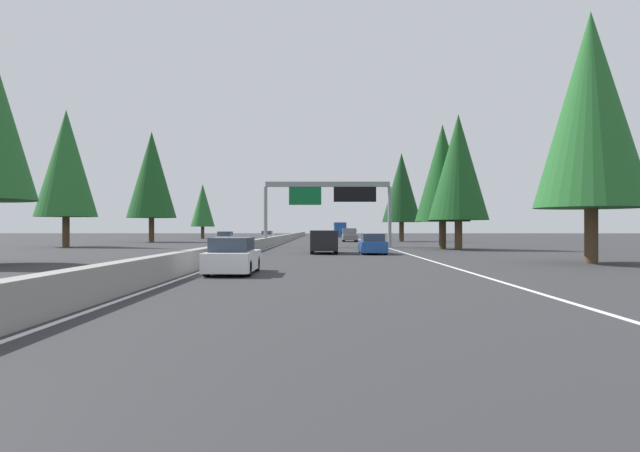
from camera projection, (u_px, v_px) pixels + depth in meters
ground_plane at (273, 245)px, 63.45m from camera, size 320.00×320.00×0.00m
median_barrier at (283, 238)px, 83.46m from camera, size 180.00×0.56×0.90m
shoulder_stripe_right at (372, 243)px, 73.39m from camera, size 160.00×0.16×0.01m
shoulder_stripe_median at (282, 243)px, 73.45m from camera, size 160.00×0.16×0.01m
sign_gantry_overhead at (329, 195)px, 57.87m from camera, size 0.50×12.68×6.47m
sedan_far_center at (233, 257)px, 23.61m from camera, size 4.40×1.80×1.47m
sedan_near_center at (373, 244)px, 41.96m from camera, size 4.40×1.80×1.47m
sedan_distant_a at (322, 237)px, 78.07m from camera, size 4.40×1.80×1.47m
bus_near_right at (340, 229)px, 126.83m from camera, size 11.50×2.55×3.10m
minivan_far_left at (324, 240)px, 42.97m from camera, size 5.00×1.95×1.69m
pickup_distant_b at (350, 235)px, 81.50m from camera, size 5.60×2.00×1.86m
oncoming_near at (225, 238)px, 71.22m from camera, size 4.40×1.80×1.47m
oncoming_far at (267, 236)px, 88.47m from camera, size 4.40×1.80×1.47m
conifer_right_foreground at (591, 110)px, 30.50m from camera, size 5.82×5.82×13.22m
conifer_right_near at (458, 167)px, 49.92m from camera, size 5.12×5.12×11.64m
conifer_right_mid at (442, 173)px, 52.36m from camera, size 4.92×4.92×11.19m
conifer_right_far at (402, 188)px, 82.07m from camera, size 5.48×5.48×12.46m
conifer_left_near at (66, 163)px, 57.97m from camera, size 6.01×6.01×13.66m
conifer_left_mid at (152, 175)px, 78.65m from camera, size 6.57×6.57×14.92m
conifer_left_far at (203, 205)px, 105.51m from camera, size 4.35×4.35×9.89m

